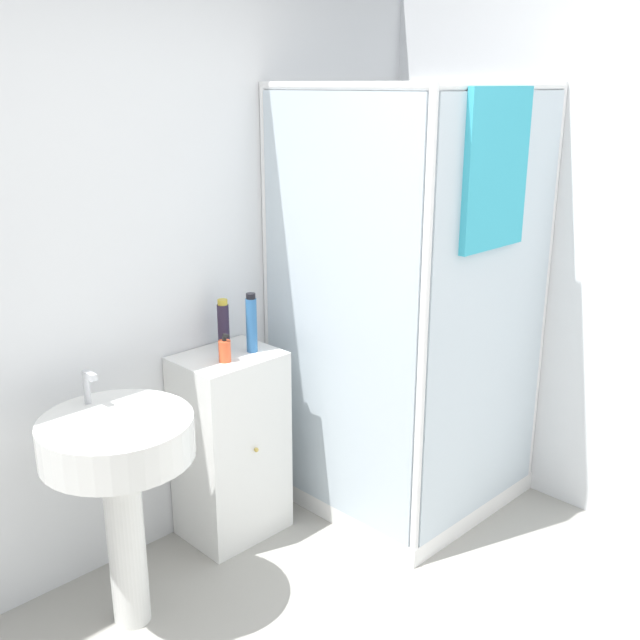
{
  "coord_description": "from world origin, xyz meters",
  "views": [
    {
      "loc": [
        -1.49,
        -0.94,
        1.98
      ],
      "look_at": [
        0.53,
        1.1,
        1.07
      ],
      "focal_mm": 42.0,
      "sensor_mm": 36.0,
      "label": 1
    }
  ],
  "objects_px": {
    "sink": "(119,463)",
    "soap_dispenser": "(225,351)",
    "shampoo_bottle_blue": "(251,323)",
    "shampoo_bottle_tall_black": "(223,325)"
  },
  "relations": [
    {
      "from": "sink",
      "to": "soap_dispenser",
      "type": "bearing_deg",
      "value": 14.13
    },
    {
      "from": "shampoo_bottle_blue",
      "to": "sink",
      "type": "bearing_deg",
      "value": -167.58
    },
    {
      "from": "shampoo_bottle_blue",
      "to": "soap_dispenser",
      "type": "bearing_deg",
      "value": -174.17
    },
    {
      "from": "soap_dispenser",
      "to": "shampoo_bottle_tall_black",
      "type": "relative_size",
      "value": 0.54
    },
    {
      "from": "sink",
      "to": "shampoo_bottle_blue",
      "type": "distance_m",
      "value": 0.85
    },
    {
      "from": "shampoo_bottle_tall_black",
      "to": "shampoo_bottle_blue",
      "type": "xyz_separation_m",
      "value": [
        0.07,
        -0.11,
        0.02
      ]
    },
    {
      "from": "shampoo_bottle_tall_black",
      "to": "shampoo_bottle_blue",
      "type": "relative_size",
      "value": 0.87
    },
    {
      "from": "sink",
      "to": "soap_dispenser",
      "type": "height_order",
      "value": "soap_dispenser"
    },
    {
      "from": "soap_dispenser",
      "to": "shampoo_bottle_blue",
      "type": "bearing_deg",
      "value": 5.83
    },
    {
      "from": "shampoo_bottle_tall_black",
      "to": "shampoo_bottle_blue",
      "type": "height_order",
      "value": "shampoo_bottle_blue"
    }
  ]
}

